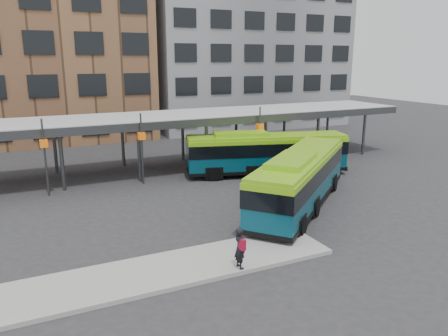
# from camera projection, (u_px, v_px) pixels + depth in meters

# --- Properties ---
(ground) EXTENTS (120.00, 120.00, 0.00)m
(ground) POSITION_uv_depth(u_px,v_px,m) (252.00, 225.00, 22.34)
(ground) COLOR #28282B
(ground) RESTS_ON ground
(boarding_island) EXTENTS (14.00, 3.00, 0.18)m
(boarding_island) POSITION_uv_depth(u_px,v_px,m) (168.00, 270.00, 17.40)
(boarding_island) COLOR gray
(boarding_island) RESTS_ON ground
(canopy) EXTENTS (40.00, 6.53, 4.80)m
(canopy) POSITION_uv_depth(u_px,v_px,m) (168.00, 118.00, 32.61)
(canopy) COLOR #999B9E
(canopy) RESTS_ON ground
(building_brick) EXTENTS (26.00, 14.00, 22.00)m
(building_brick) POSITION_uv_depth(u_px,v_px,m) (10.00, 30.00, 43.45)
(building_brick) COLOR brown
(building_brick) RESTS_ON ground
(building_grey) EXTENTS (24.00, 14.00, 20.00)m
(building_grey) POSITION_uv_depth(u_px,v_px,m) (241.00, 44.00, 54.56)
(building_grey) COLOR slate
(building_grey) RESTS_ON ground
(bus_front) EXTENTS (10.78, 9.67, 3.30)m
(bus_front) POSITION_uv_depth(u_px,v_px,m) (300.00, 178.00, 24.64)
(bus_front) COLOR #06394A
(bus_front) RESTS_ON ground
(bus_rear) EXTENTS (11.76, 5.50, 3.18)m
(bus_rear) POSITION_uv_depth(u_px,v_px,m) (266.00, 152.00, 31.69)
(bus_rear) COLOR #06394A
(bus_rear) RESTS_ON ground
(pedestrian) EXTENTS (0.43, 0.66, 1.69)m
(pedestrian) POSITION_uv_depth(u_px,v_px,m) (240.00, 248.00, 17.20)
(pedestrian) COLOR black
(pedestrian) RESTS_ON boarding_island
(bike_rack) EXTENTS (4.93, 1.36, 1.06)m
(bike_rack) POSITION_uv_depth(u_px,v_px,m) (309.00, 150.00, 37.96)
(bike_rack) COLOR slate
(bike_rack) RESTS_ON ground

